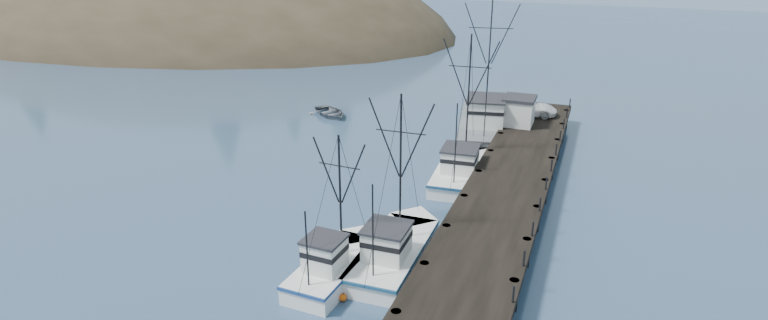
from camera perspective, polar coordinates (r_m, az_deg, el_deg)
ground at (r=39.89m, az=-12.75°, el=-9.72°), size 400.00×400.00×0.00m
pier at (r=48.23m, az=11.99°, el=-1.75°), size 6.00×44.00×2.00m
headland at (r=144.82m, az=-21.20°, el=10.11°), size 134.80×78.00×51.00m
moored_sailboats at (r=102.77m, az=-13.25°, el=9.65°), size 22.65×15.60×6.35m
trawler_near at (r=38.92m, az=1.02°, el=-8.58°), size 3.74×11.06×11.28m
trawler_mid at (r=37.55m, az=-4.62°, el=-9.87°), size 3.55×9.14×9.34m
trawler_far at (r=52.04m, az=7.50°, el=-0.74°), size 4.67×12.36×12.46m
work_vessel at (r=62.98m, az=9.58°, el=3.50°), size 7.55×17.06×14.01m
pier_shed at (r=60.21m, az=12.72°, el=4.62°), size 3.00×3.20×2.80m
pickup_truck at (r=63.73m, az=13.62°, el=4.87°), size 5.95×3.24×1.58m
motorboat at (r=68.98m, az=-5.13°, el=4.22°), size 6.67×6.39×1.12m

